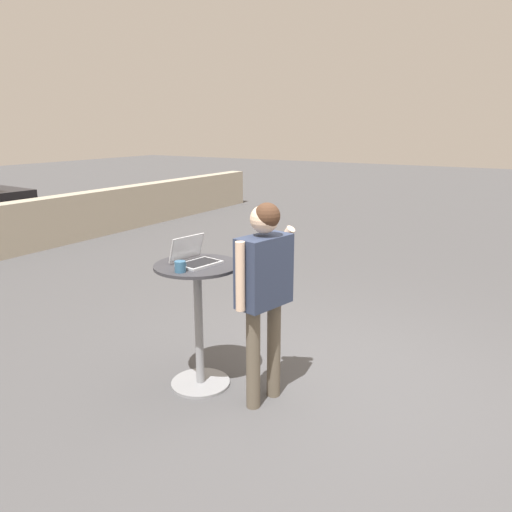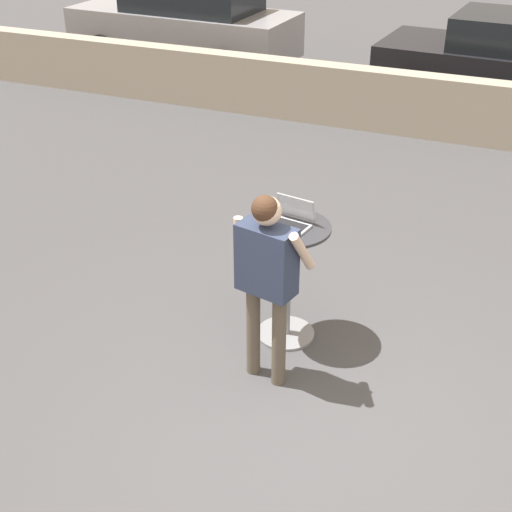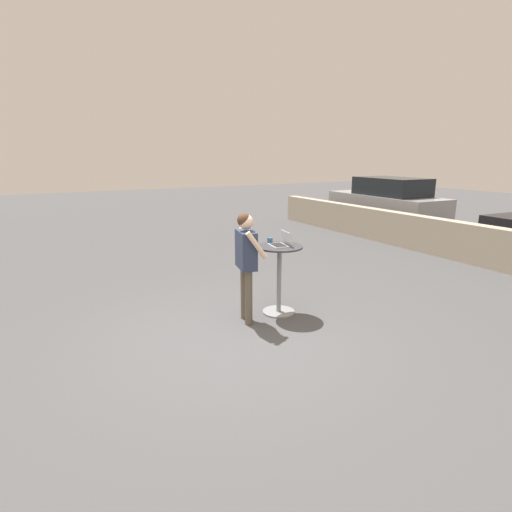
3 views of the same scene
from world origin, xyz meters
The scene contains 5 objects.
ground_plane centered at (0.00, 0.00, 0.00)m, with size 50.00×50.00×0.00m, color #4C4C4F.
cafe_table centered at (-0.54, 0.99, 0.67)m, with size 0.70×0.70×1.07m.
laptop centered at (-0.54, 1.01, 1.12)m, with size 0.38×0.34×0.22m.
coffee_mug centered at (-0.78, 0.96, 1.12)m, with size 0.12×0.09×0.09m.
standing_person centered at (-0.49, 0.39, 1.03)m, with size 0.62×0.33×1.62m.
Camera 1 is at (-3.61, -1.42, 2.16)m, focal length 35.00 mm.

